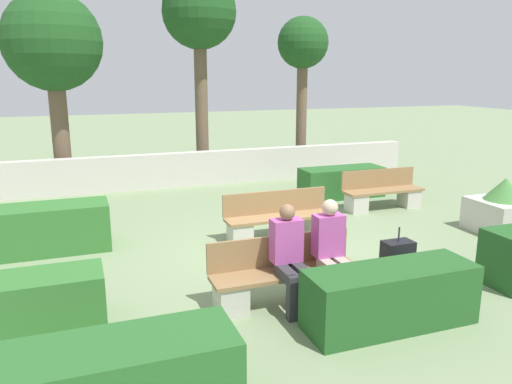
{
  "coord_description": "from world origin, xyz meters",
  "views": [
    {
      "loc": [
        -2.96,
        -7.13,
        2.83
      ],
      "look_at": [
        -0.18,
        0.5,
        0.9
      ],
      "focal_mm": 35.0,
      "sensor_mm": 36.0,
      "label": 1
    }
  ],
  "objects_px": {
    "person_seated_woman": "(333,247)",
    "bench_right_side": "(279,221)",
    "tree_center_left": "(199,17)",
    "tree_leftmost": "(53,45)",
    "person_seated_man": "(290,253)",
    "bench_left_side": "(382,194)",
    "planter_corner_left": "(503,209)",
    "suitcase": "(397,264)",
    "tree_center_right": "(303,49)",
    "bench_front": "(285,278)"
  },
  "relations": [
    {
      "from": "person_seated_woman",
      "to": "bench_right_side",
      "type": "bearing_deg",
      "value": 83.06
    },
    {
      "from": "bench_right_side",
      "to": "tree_center_left",
      "type": "distance_m",
      "value": 6.97
    },
    {
      "from": "tree_leftmost",
      "to": "person_seated_man",
      "type": "bearing_deg",
      "value": -71.38
    },
    {
      "from": "bench_left_side",
      "to": "tree_center_left",
      "type": "bearing_deg",
      "value": 128.76
    },
    {
      "from": "bench_right_side",
      "to": "planter_corner_left",
      "type": "bearing_deg",
      "value": -18.11
    },
    {
      "from": "bench_left_side",
      "to": "tree_center_left",
      "type": "relative_size",
      "value": 0.33
    },
    {
      "from": "person_seated_man",
      "to": "planter_corner_left",
      "type": "distance_m",
      "value": 5.11
    },
    {
      "from": "suitcase",
      "to": "tree_leftmost",
      "type": "relative_size",
      "value": 0.18
    },
    {
      "from": "tree_center_right",
      "to": "bench_front",
      "type": "bearing_deg",
      "value": -116.22
    },
    {
      "from": "planter_corner_left",
      "to": "tree_leftmost",
      "type": "bearing_deg",
      "value": 139.37
    },
    {
      "from": "bench_front",
      "to": "tree_center_right",
      "type": "xyz_separation_m",
      "value": [
        3.88,
        7.87,
        3.17
      ]
    },
    {
      "from": "person_seated_man",
      "to": "bench_right_side",
      "type": "bearing_deg",
      "value": 70.27
    },
    {
      "from": "bench_left_side",
      "to": "suitcase",
      "type": "relative_size",
      "value": 2.11
    },
    {
      "from": "bench_front",
      "to": "person_seated_woman",
      "type": "height_order",
      "value": "person_seated_woman"
    },
    {
      "from": "tree_leftmost",
      "to": "tree_center_right",
      "type": "height_order",
      "value": "tree_leftmost"
    },
    {
      "from": "bench_right_side",
      "to": "person_seated_man",
      "type": "relative_size",
      "value": 1.5
    },
    {
      "from": "tree_leftmost",
      "to": "bench_right_side",
      "type": "bearing_deg",
      "value": -57.06
    },
    {
      "from": "bench_right_side",
      "to": "planter_corner_left",
      "type": "xyz_separation_m",
      "value": [
        4.01,
        -1.0,
        0.11
      ]
    },
    {
      "from": "bench_left_side",
      "to": "tree_center_right",
      "type": "bearing_deg",
      "value": 96.04
    },
    {
      "from": "tree_leftmost",
      "to": "tree_center_left",
      "type": "xyz_separation_m",
      "value": [
        3.64,
        0.25,
        0.79
      ]
    },
    {
      "from": "tree_center_left",
      "to": "tree_center_right",
      "type": "height_order",
      "value": "tree_center_left"
    },
    {
      "from": "bench_front",
      "to": "tree_leftmost",
      "type": "relative_size",
      "value": 0.41
    },
    {
      "from": "planter_corner_left",
      "to": "tree_center_right",
      "type": "bearing_deg",
      "value": 98.78
    },
    {
      "from": "person_seated_man",
      "to": "tree_leftmost",
      "type": "relative_size",
      "value": 0.27
    },
    {
      "from": "person_seated_man",
      "to": "tree_leftmost",
      "type": "distance_m",
      "value": 8.84
    },
    {
      "from": "bench_right_side",
      "to": "tree_center_right",
      "type": "xyz_separation_m",
      "value": [
        2.99,
        5.55,
        3.17
      ]
    },
    {
      "from": "bench_left_side",
      "to": "tree_leftmost",
      "type": "height_order",
      "value": "tree_leftmost"
    },
    {
      "from": "tree_leftmost",
      "to": "person_seated_woman",
      "type": "bearing_deg",
      "value": -67.7
    },
    {
      "from": "bench_front",
      "to": "tree_center_right",
      "type": "distance_m",
      "value": 9.33
    },
    {
      "from": "bench_left_side",
      "to": "person_seated_woman",
      "type": "height_order",
      "value": "person_seated_woman"
    },
    {
      "from": "person_seated_man",
      "to": "planter_corner_left",
      "type": "height_order",
      "value": "person_seated_man"
    },
    {
      "from": "bench_right_side",
      "to": "tree_leftmost",
      "type": "distance_m",
      "value": 7.28
    },
    {
      "from": "person_seated_woman",
      "to": "tree_center_left",
      "type": "relative_size",
      "value": 0.24
    },
    {
      "from": "person_seated_woman",
      "to": "person_seated_man",
      "type": "bearing_deg",
      "value": -179.86
    },
    {
      "from": "person_seated_woman",
      "to": "planter_corner_left",
      "type": "height_order",
      "value": "person_seated_woman"
    },
    {
      "from": "person_seated_woman",
      "to": "planter_corner_left",
      "type": "xyz_separation_m",
      "value": [
        4.3,
        1.46,
        -0.28
      ]
    },
    {
      "from": "person_seated_woman",
      "to": "tree_leftmost",
      "type": "height_order",
      "value": "tree_leftmost"
    },
    {
      "from": "bench_front",
      "to": "planter_corner_left",
      "type": "distance_m",
      "value": 5.06
    },
    {
      "from": "bench_left_side",
      "to": "planter_corner_left",
      "type": "xyz_separation_m",
      "value": [
        1.15,
        -2.1,
        0.11
      ]
    },
    {
      "from": "bench_front",
      "to": "person_seated_woman",
      "type": "bearing_deg",
      "value": -13.58
    },
    {
      "from": "bench_front",
      "to": "person_seated_man",
      "type": "bearing_deg",
      "value": -90.25
    },
    {
      "from": "suitcase",
      "to": "tree_leftmost",
      "type": "xyz_separation_m",
      "value": [
        -4.29,
        7.9,
        3.16
      ]
    },
    {
      "from": "person_seated_man",
      "to": "bench_front",
      "type": "bearing_deg",
      "value": 89.75
    },
    {
      "from": "suitcase",
      "to": "tree_center_left",
      "type": "xyz_separation_m",
      "value": [
        -0.65,
        8.14,
        3.95
      ]
    },
    {
      "from": "planter_corner_left",
      "to": "suitcase",
      "type": "relative_size",
      "value": 1.19
    },
    {
      "from": "bench_front",
      "to": "tree_leftmost",
      "type": "bearing_deg",
      "value": 108.93
    },
    {
      "from": "bench_left_side",
      "to": "person_seated_man",
      "type": "distance_m",
      "value": 5.18
    },
    {
      "from": "person_seated_woman",
      "to": "tree_center_right",
      "type": "relative_size",
      "value": 0.3
    },
    {
      "from": "tree_leftmost",
      "to": "planter_corner_left",
      "type": "bearing_deg",
      "value": -40.63
    },
    {
      "from": "tree_center_left",
      "to": "tree_leftmost",
      "type": "bearing_deg",
      "value": -176.12
    }
  ]
}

